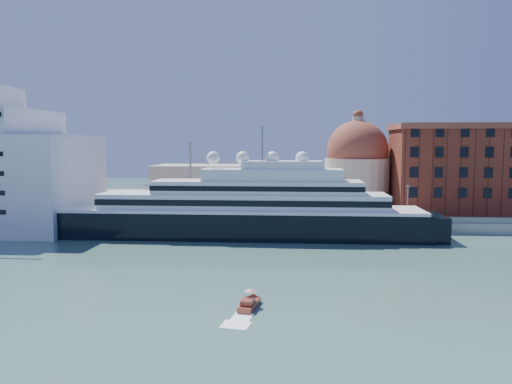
{
  "coord_description": "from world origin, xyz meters",
  "views": [
    {
      "loc": [
        4.03,
        -82.94,
        20.19
      ],
      "look_at": [
        -3.39,
        18.0,
        10.27
      ],
      "focal_mm": 35.0,
      "sensor_mm": 36.0,
      "label": 1
    }
  ],
  "objects": [
    {
      "name": "quay_fence",
      "position": [
        0.0,
        29.5,
        3.1
      ],
      "size": [
        180.0,
        0.1,
        1.2
      ],
      "primitive_type": "cube",
      "color": "slate",
      "rests_on": "quay"
    },
    {
      "name": "ground",
      "position": [
        0.0,
        0.0,
        0.0
      ],
      "size": [
        400.0,
        400.0,
        0.0
      ],
      "primitive_type": "plane",
      "color": "#335851",
      "rests_on": "ground"
    },
    {
      "name": "church",
      "position": [
        6.39,
        57.72,
        10.91
      ],
      "size": [
        66.0,
        18.0,
        25.5
      ],
      "color": "beige",
      "rests_on": "land"
    },
    {
      "name": "lamp_posts",
      "position": [
        -12.67,
        32.27,
        9.84
      ],
      "size": [
        120.8,
        2.4,
        18.0
      ],
      "color": "slate",
      "rests_on": "quay"
    },
    {
      "name": "superyacht",
      "position": [
        -11.28,
        23.0,
        4.79
      ],
      "size": [
        92.88,
        12.88,
        27.76
      ],
      "color": "black",
      "rests_on": "ground"
    },
    {
      "name": "service_barge",
      "position": [
        -54.41,
        22.85,
        0.83
      ],
      "size": [
        13.54,
        7.87,
        2.89
      ],
      "rotation": [
        0.0,
        0.0,
        0.3
      ],
      "color": "white",
      "rests_on": "ground"
    },
    {
      "name": "quay",
      "position": [
        0.0,
        34.0,
        1.25
      ],
      "size": [
        180.0,
        10.0,
        2.5
      ],
      "primitive_type": "cube",
      "color": "gray",
      "rests_on": "ground"
    },
    {
      "name": "water_taxi",
      "position": [
        -1.17,
        -23.6,
        0.59
      ],
      "size": [
        2.58,
        5.36,
        2.44
      ],
      "rotation": [
        0.0,
        0.0,
        -0.17
      ],
      "color": "maroon",
      "rests_on": "ground"
    },
    {
      "name": "warehouse",
      "position": [
        52.0,
        52.0,
        13.79
      ],
      "size": [
        43.0,
        19.0,
        23.25
      ],
      "color": "maroon",
      "rests_on": "land"
    },
    {
      "name": "land",
      "position": [
        0.0,
        75.0,
        1.0
      ],
      "size": [
        260.0,
        72.0,
        2.0
      ],
      "primitive_type": "cube",
      "color": "slate",
      "rests_on": "ground"
    }
  ]
}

